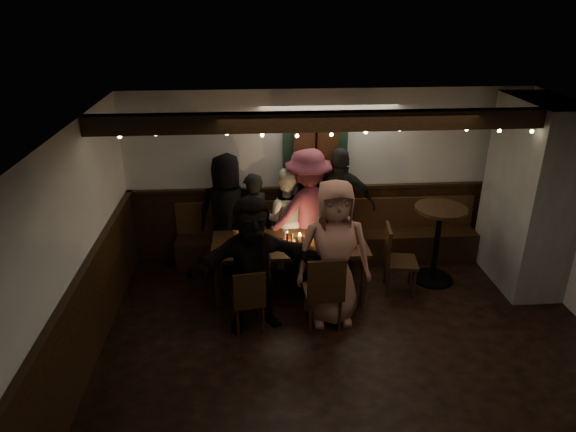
{
  "coord_description": "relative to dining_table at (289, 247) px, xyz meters",
  "views": [
    {
      "loc": [
        -1.12,
        -4.76,
        3.87
      ],
      "look_at": [
        -0.66,
        1.6,
        1.05
      ],
      "focal_mm": 32.0,
      "sensor_mm": 36.0,
      "label": 1
    }
  ],
  "objects": [
    {
      "name": "person_b",
      "position": [
        -0.48,
        0.68,
        0.07
      ],
      "size": [
        0.65,
        0.55,
        1.51
      ],
      "primitive_type": "imported",
      "rotation": [
        0.0,
        0.0,
        3.56
      ],
      "color": "black",
      "rests_on": "ground"
    },
    {
      "name": "person_c",
      "position": [
        0.02,
        0.71,
        0.1
      ],
      "size": [
        0.86,
        0.72,
        1.56
      ],
      "primitive_type": "imported",
      "rotation": [
        0.0,
        0.0,
        2.95
      ],
      "color": "silver",
      "rests_on": "ground"
    },
    {
      "name": "person_g",
      "position": [
        0.49,
        -0.7,
        0.26
      ],
      "size": [
        0.94,
        0.63,
        1.88
      ],
      "primitive_type": "imported",
      "rotation": [
        0.0,
        0.0,
        0.04
      ],
      "color": "#996453",
      "rests_on": "ground"
    },
    {
      "name": "chair_end",
      "position": [
        1.44,
        -0.09,
        -0.14
      ],
      "size": [
        0.49,
        0.49,
        0.97
      ],
      "color": "black",
      "rests_on": "ground"
    },
    {
      "name": "person_d",
      "position": [
        0.32,
        0.62,
        0.25
      ],
      "size": [
        1.37,
        1.09,
        1.86
      ],
      "primitive_type": "imported",
      "rotation": [
        0.0,
        0.0,
        3.53
      ],
      "color": "brown",
      "rests_on": "ground"
    },
    {
      "name": "chair_near_left",
      "position": [
        -0.55,
        -0.89,
        -0.2
      ],
      "size": [
        0.44,
        0.44,
        0.85
      ],
      "color": "black",
      "rests_on": "ground"
    },
    {
      "name": "person_a",
      "position": [
        -0.84,
        0.7,
        0.21
      ],
      "size": [
        0.93,
        0.67,
        1.78
      ],
      "primitive_type": "imported",
      "rotation": [
        0.0,
        0.0,
        3.02
      ],
      "color": "black",
      "rests_on": "ground"
    },
    {
      "name": "high_top",
      "position": [
        2.11,
        0.14,
        0.04
      ],
      "size": [
        0.71,
        0.71,
        1.14
      ],
      "color": "black",
      "rests_on": "ground"
    },
    {
      "name": "dining_table",
      "position": [
        0.0,
        0.0,
        0.0
      ],
      "size": [
        2.09,
        0.89,
        0.9
      ],
      "color": "black",
      "rests_on": "ground"
    },
    {
      "name": "room",
      "position": [
        1.73,
        0.02,
        0.39
      ],
      "size": [
        6.02,
        5.01,
        2.62
      ],
      "color": "black",
      "rests_on": "ground"
    },
    {
      "name": "person_e",
      "position": [
        0.81,
        0.75,
        0.23
      ],
      "size": [
        1.07,
        0.46,
        1.82
      ],
      "primitive_type": "imported",
      "rotation": [
        0.0,
        0.0,
        3.13
      ],
      "color": "black",
      "rests_on": "ground"
    },
    {
      "name": "person_f",
      "position": [
        -0.49,
        -0.76,
        0.18
      ],
      "size": [
        1.67,
        0.82,
        1.72
      ],
      "primitive_type": "imported",
      "rotation": [
        0.0,
        0.0,
        0.2
      ],
      "color": "black",
      "rests_on": "ground"
    },
    {
      "name": "chair_near_right",
      "position": [
        0.36,
        -0.91,
        -0.11
      ],
      "size": [
        0.48,
        0.48,
        1.01
      ],
      "color": "black",
      "rests_on": "ground"
    }
  ]
}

